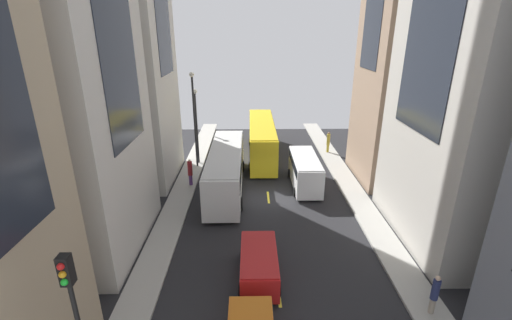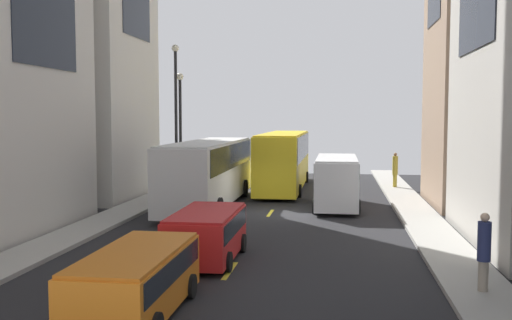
% 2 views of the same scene
% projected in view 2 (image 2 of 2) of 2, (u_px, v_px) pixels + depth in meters
% --- Properties ---
extents(ground_plane, '(39.61, 39.61, 0.00)m').
position_uv_depth(ground_plane, '(270.00, 213.00, 27.69)').
color(ground_plane, black).
extents(sidewalk_west, '(1.86, 44.00, 0.15)m').
position_uv_depth(sidewalk_west, '(133.00, 208.00, 28.64)').
color(sidewalk_west, '#9E9B93').
rests_on(sidewalk_west, ground).
extents(sidewalk_east, '(1.86, 44.00, 0.15)m').
position_uv_depth(sidewalk_east, '(418.00, 215.00, 26.72)').
color(sidewalk_east, '#9E9B93').
rests_on(sidewalk_east, ground).
extents(lane_stripe_1, '(0.16, 2.00, 0.01)m').
position_uv_depth(lane_stripe_1, '(230.00, 271.00, 17.32)').
color(lane_stripe_1, yellow).
rests_on(lane_stripe_1, ground).
extents(lane_stripe_2, '(0.16, 2.00, 0.01)m').
position_uv_depth(lane_stripe_2, '(270.00, 213.00, 27.69)').
color(lane_stripe_2, yellow).
rests_on(lane_stripe_2, ground).
extents(lane_stripe_3, '(0.16, 2.00, 0.01)m').
position_uv_depth(lane_stripe_3, '(289.00, 187.00, 38.06)').
color(lane_stripe_3, yellow).
rests_on(lane_stripe_3, ground).
extents(lane_stripe_4, '(0.16, 2.00, 0.01)m').
position_uv_depth(lane_stripe_4, '(299.00, 172.00, 48.42)').
color(lane_stripe_4, yellow).
rests_on(lane_stripe_4, ground).
extents(city_bus_white, '(2.80, 11.79, 3.35)m').
position_uv_depth(city_bus_white, '(209.00, 168.00, 29.65)').
color(city_bus_white, silver).
rests_on(city_bus_white, ground).
extents(streetcar_yellow, '(2.70, 12.40, 3.59)m').
position_uv_depth(streetcar_yellow, '(284.00, 156.00, 36.89)').
color(streetcar_yellow, yellow).
rests_on(streetcar_yellow, ground).
extents(delivery_van_white, '(2.25, 6.14, 2.58)m').
position_uv_depth(delivery_van_white, '(337.00, 178.00, 29.22)').
color(delivery_van_white, white).
rests_on(delivery_van_white, ground).
extents(car_orange_0, '(2.02, 4.67, 1.54)m').
position_uv_depth(car_orange_0, '(136.00, 277.00, 13.35)').
color(car_orange_0, orange).
rests_on(car_orange_0, ground).
extents(car_red_1, '(2.08, 4.21, 1.61)m').
position_uv_depth(car_red_1, '(207.00, 231.00, 18.51)').
color(car_red_1, red).
rests_on(car_red_1, ground).
extents(pedestrian_crossing_mid, '(0.34, 0.34, 2.02)m').
position_uv_depth(pedestrian_crossing_mid, '(484.00, 250.00, 14.75)').
color(pedestrian_crossing_mid, gray).
rests_on(pedestrian_crossing_mid, ground).
extents(pedestrian_crossing_near, '(0.34, 0.34, 2.19)m').
position_uv_depth(pedestrian_crossing_near, '(395.00, 169.00, 36.71)').
color(pedestrian_crossing_near, gold).
rests_on(pedestrian_crossing_near, ground).
extents(pedestrian_walking_far, '(0.38, 0.38, 2.27)m').
position_uv_depth(pedestrian_walking_far, '(156.00, 178.00, 30.64)').
color(pedestrian_walking_far, '#593372').
rests_on(pedestrian_walking_far, ground).
extents(streetlamp_near, '(0.44, 0.44, 7.14)m').
position_uv_depth(streetlamp_near, '(180.00, 118.00, 35.54)').
color(streetlamp_near, black).
rests_on(streetlamp_near, ground).
extents(streetlamp_far, '(0.44, 0.44, 8.75)m').
position_uv_depth(streetlamp_far, '(176.00, 104.00, 34.54)').
color(streetlamp_far, black).
rests_on(streetlamp_far, ground).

